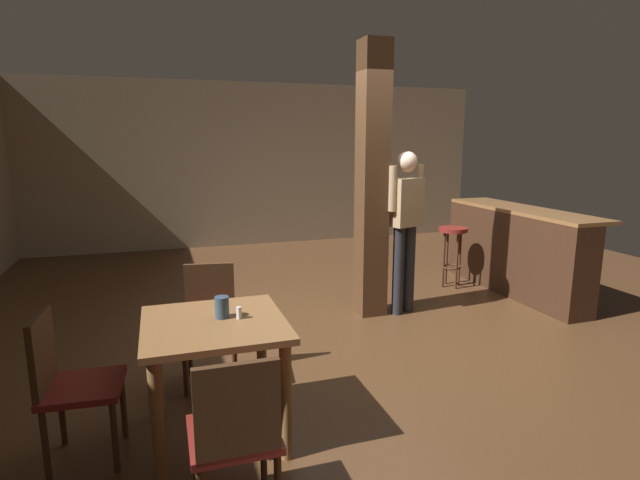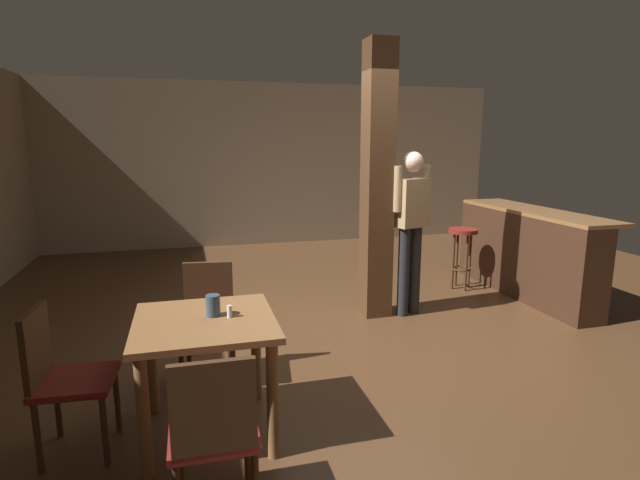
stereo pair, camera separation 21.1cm
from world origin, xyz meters
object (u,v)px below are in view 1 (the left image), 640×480
Objects in this scene: chair_north at (210,317)px; standing_person at (405,221)px; bar_stool_near at (453,242)px; dining_table at (215,344)px; salt_shaker at (239,313)px; chair_south at (235,432)px; bar_counter at (514,250)px; chair_west at (68,379)px; napkin_cup at (222,307)px.

standing_person is at bearing 23.70° from chair_north.
bar_stool_near is (1.03, 0.69, -0.43)m from standing_person.
salt_shaker reaches higher than dining_table.
chair_north and chair_south have the same top height.
chair_north is 2.37m from standing_person.
dining_table is 4.26m from bar_counter.
chair_south and chair_west have the same top height.
bar_stool_near is (3.20, 3.21, 0.07)m from chair_south.
bar_counter is at bearing 17.64° from chair_north.
bar_counter is 0.72m from bar_stool_near.
napkin_cup is at bearing -143.12° from bar_stool_near.
chair_south is 3.36m from standing_person.
bar_stool_near is (3.14, 2.36, -0.26)m from napkin_cup.
salt_shaker is at bearing -1.49° from dining_table.
chair_south reaches higher than salt_shaker.
napkin_cup reaches higher than bar_stool_near.
chair_west is 1.17× the size of bar_stool_near.
chair_south is at bearing -44.55° from chair_west.
chair_south is 6.64× the size of napkin_cup.
chair_south is 0.40× the size of bar_counter.
chair_west is at bearing 135.45° from chair_south.
salt_shaker is at bearing -139.52° from standing_person.
standing_person is at bearing -146.24° from bar_stool_near.
dining_table is 0.95× the size of chair_west.
standing_person is 1.32m from bar_stool_near.
chair_north is 0.85m from salt_shaker.
chair_north and chair_west have the same top height.
salt_shaker is at bearing -151.42° from bar_counter.
dining_table is 0.38× the size of bar_counter.
chair_west is 1.02m from salt_shaker.
chair_north is 1.16m from chair_west.
chair_west is at bearing -149.19° from bar_stool_near.
napkin_cup is at bearing 151.79° from salt_shaker.
napkin_cup is (0.06, 0.85, 0.32)m from chair_south.
chair_south is at bearing -100.68° from salt_shaker.
standing_person is 0.77× the size of bar_counter.
chair_north reaches higher than bar_stool_near.
napkin_cup is at bearing -152.66° from bar_counter.
salt_shaker is at bearing -82.23° from chair_north.
napkin_cup reaches higher than salt_shaker.
dining_table and bar_stool_near have the same top height.
standing_person is (2.01, 1.72, 0.20)m from salt_shaker.
chair_south is 1.00× the size of chair_west.
standing_person is (2.17, 2.52, 0.50)m from chair_south.
chair_south is at bearing -91.56° from chair_north.
bar_counter is (3.72, 1.92, -0.30)m from napkin_cup.
standing_person is at bearing 29.75° from chair_west.
standing_person reaches higher than chair_south.
chair_west is at bearing -156.88° from bar_counter.
standing_person reaches higher than bar_stool_near.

